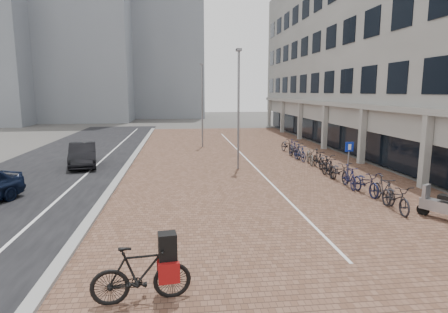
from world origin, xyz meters
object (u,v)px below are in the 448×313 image
scooter_front (443,204)px  parking_sign (349,158)px  car_dark (83,155)px  hero_bike (141,273)px

scooter_front → parking_sign: 5.02m
scooter_front → car_dark: bearing=112.8°
hero_bike → parking_sign: (8.46, 8.85, 0.71)m
car_dark → hero_bike: hero_bike is taller
hero_bike → parking_sign: size_ratio=1.02×
hero_bike → scooter_front: size_ratio=1.26×
scooter_front → hero_bike: bearing=173.4°
scooter_front → parking_sign: size_ratio=0.81×
hero_bike → scooter_front: bearing=-74.5°
scooter_front → parking_sign: (-1.18, 4.82, 0.77)m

